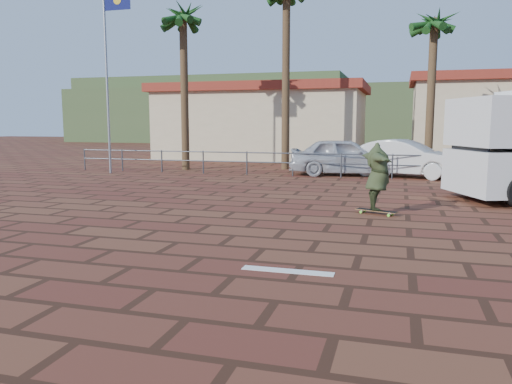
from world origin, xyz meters
TOP-DOWN VIEW (x-y plane):
  - ground at (0.00, 0.00)m, footprint 120.00×120.00m
  - paint_stripe at (0.70, -1.20)m, footprint 1.40×0.22m
  - guardrail at (0.00, 12.00)m, footprint 24.06×0.06m
  - flagpole at (-9.87, 11.00)m, footprint 1.30×0.10m
  - palm_far_left at (-7.50, 13.50)m, footprint 2.40×2.40m
  - palm_center at (3.50, 15.50)m, footprint 2.40×2.40m
  - building_west at (-6.00, 22.00)m, footprint 12.60×7.60m
  - building_east at (8.00, 24.00)m, footprint 10.60×6.60m
  - hill_front at (0.00, 50.00)m, footprint 70.00×18.00m
  - hill_back at (-22.00, 56.00)m, footprint 35.00×14.00m
  - longboard at (1.77, 3.98)m, footprint 1.05×0.60m
  - skateboarder at (1.77, 3.98)m, footprint 1.17×2.09m
  - car_silver at (0.04, 13.00)m, footprint 4.85×2.45m
  - car_white at (2.47, 13.00)m, footprint 4.88×2.89m

SIDE VIEW (x-z plane):
  - ground at x=0.00m, z-range 0.00..0.00m
  - paint_stripe at x=0.70m, z-range 0.00..0.01m
  - longboard at x=1.77m, z-range 0.03..0.14m
  - guardrail at x=0.00m, z-range 0.18..1.18m
  - car_white at x=2.47m, z-range 0.00..1.52m
  - car_silver at x=0.04m, z-range 0.00..1.58m
  - skateboarder at x=1.77m, z-range 0.10..1.75m
  - building_west at x=-6.00m, z-range 0.03..4.53m
  - building_east at x=8.00m, z-range 0.04..5.04m
  - hill_front at x=0.00m, z-range 0.00..6.00m
  - hill_back at x=-22.00m, z-range 0.00..8.00m
  - flagpole at x=-9.87m, z-range 0.64..8.64m
  - palm_center at x=3.50m, z-range 2.49..10.24m
  - palm_far_left at x=-7.50m, z-range 2.71..10.96m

